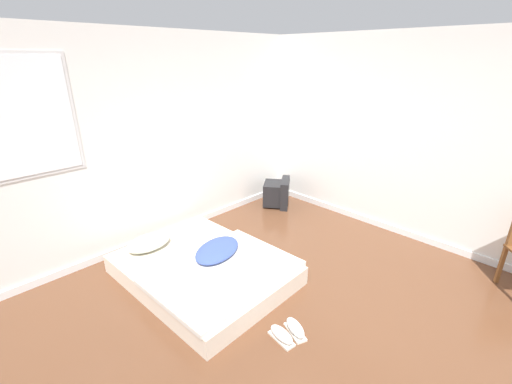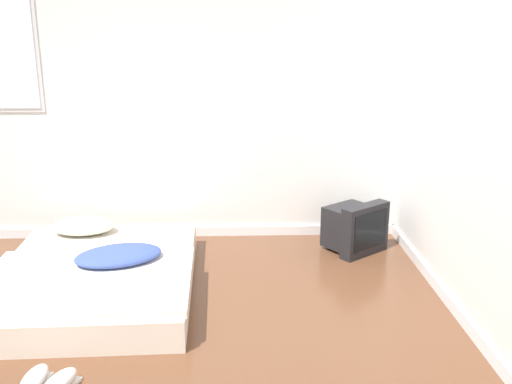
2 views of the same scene
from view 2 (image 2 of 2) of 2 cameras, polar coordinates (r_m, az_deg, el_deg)
wall_back at (r=5.25m, az=-13.23°, el=9.11°), size 7.37×0.08×2.60m
mattress_bed at (r=4.43m, az=-15.65°, el=-8.00°), size 1.46×1.86×0.35m
crt_tv at (r=5.08m, az=9.82°, el=-3.50°), size 0.59×0.58×0.45m
sneaker_pair at (r=3.45m, az=-20.19°, el=-17.39°), size 0.32×0.31×0.10m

